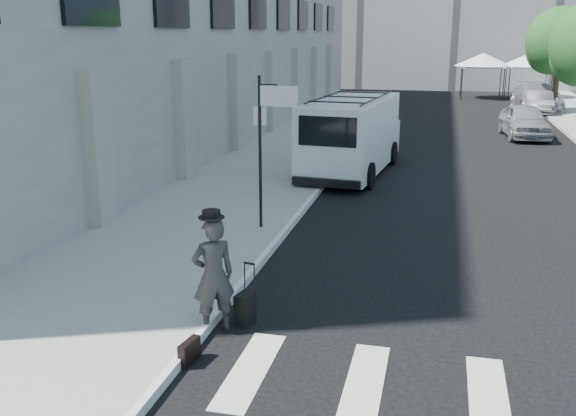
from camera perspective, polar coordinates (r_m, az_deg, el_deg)
The scene contains 14 objects.
ground at distance 11.71m, azimuth 5.65°, elevation -7.66°, with size 120.00×120.00×0.00m, color black.
sidewalk_left at distance 27.65m, azimuth 1.56°, elevation 5.96°, with size 4.50×48.00×0.15m, color gray.
building_left at distance 31.50m, azimuth -11.21°, elevation 17.64°, with size 10.00×44.00×12.00m, color gray.
sign_pole at distance 14.52m, azimuth -1.63°, elevation 7.77°, with size 1.03×0.07×3.50m.
tree_far at distance 40.32m, azimuth 22.86°, elevation 13.31°, with size 3.80×3.83×6.03m.
tent_left at distance 48.80m, azimuth 16.97°, elevation 12.48°, with size 4.00×4.00×3.20m.
tent_right at distance 49.57m, azimuth 20.71°, elevation 12.20°, with size 4.00×4.00×3.20m.
businessman at distance 10.04m, azimuth -6.66°, elevation -5.98°, with size 0.68×0.44×1.86m, color #323234.
briefcase at distance 9.45m, azimuth -8.76°, elevation -12.52°, with size 0.12×0.44×0.34m, color black.
suitcase at distance 10.48m, azimuth -3.83°, elevation -8.88°, with size 0.29×0.40×1.00m.
cargo_van at distance 21.58m, azimuth 5.74°, elevation 6.47°, with size 2.79×6.74×2.46m.
parked_car_a at distance 30.89m, azimuth 20.27°, elevation 7.27°, with size 1.76×4.38×1.49m, color #9C9DA3.
parked_car_b at distance 40.18m, azimuth 21.43°, elevation 8.71°, with size 1.43×4.09×1.35m, color #4C4F53.
parked_car_c at distance 41.60m, azimuth 21.20°, elevation 9.15°, with size 2.35×5.78×1.68m, color #93959B.
Camera 1 is at (1.39, -10.70, 4.55)m, focal length 40.00 mm.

